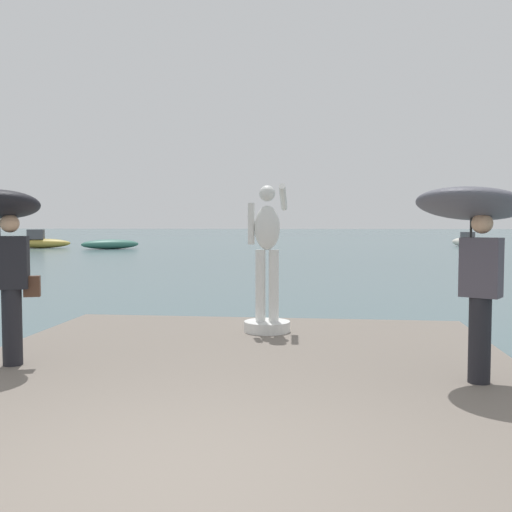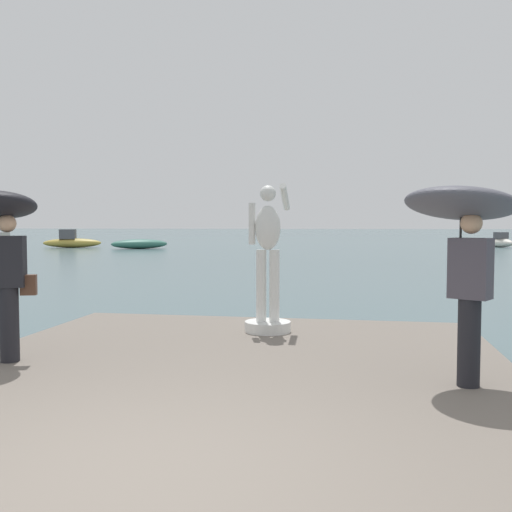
{
  "view_description": "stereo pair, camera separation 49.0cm",
  "coord_description": "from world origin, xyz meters",
  "px_view_note": "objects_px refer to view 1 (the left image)",
  "views": [
    {
      "loc": [
        0.95,
        -3.53,
        2.02
      ],
      "look_at": [
        0.0,
        4.81,
        1.55
      ],
      "focal_mm": 40.36,
      "sensor_mm": 36.0,
      "label": 1
    },
    {
      "loc": [
        1.43,
        -3.46,
        2.02
      ],
      "look_at": [
        0.0,
        4.81,
        1.55
      ],
      "focal_mm": 40.36,
      "sensor_mm": 36.0,
      "label": 2
    }
  ],
  "objects_px": {
    "statue_white_figure": "(267,272)",
    "boat_near": "(40,242)",
    "onlooker_left": "(3,231)",
    "boat_leftward": "(466,241)",
    "boat_rightward": "(110,244)",
    "onlooker_right": "(474,226)"
  },
  "relations": [
    {
      "from": "statue_white_figure",
      "to": "onlooker_right",
      "type": "distance_m",
      "value": 3.48
    },
    {
      "from": "statue_white_figure",
      "to": "boat_near",
      "type": "bearing_deg",
      "value": 121.31
    },
    {
      "from": "onlooker_left",
      "to": "onlooker_right",
      "type": "relative_size",
      "value": 1.0
    },
    {
      "from": "onlooker_right",
      "to": "boat_rightward",
      "type": "bearing_deg",
      "value": 115.54
    },
    {
      "from": "onlooker_left",
      "to": "onlooker_right",
      "type": "distance_m",
      "value": 5.14
    },
    {
      "from": "boat_leftward",
      "to": "onlooker_left",
      "type": "bearing_deg",
      "value": -109.32
    },
    {
      "from": "onlooker_right",
      "to": "boat_leftward",
      "type": "relative_size",
      "value": 0.52
    },
    {
      "from": "boat_near",
      "to": "boat_rightward",
      "type": "height_order",
      "value": "boat_near"
    },
    {
      "from": "onlooker_left",
      "to": "boat_near",
      "type": "height_order",
      "value": "onlooker_left"
    },
    {
      "from": "boat_leftward",
      "to": "onlooker_right",
      "type": "bearing_deg",
      "value": -103.52
    },
    {
      "from": "onlooker_right",
      "to": "boat_near",
      "type": "distance_m",
      "value": 47.03
    },
    {
      "from": "statue_white_figure",
      "to": "boat_rightward",
      "type": "bearing_deg",
      "value": 114.02
    },
    {
      "from": "boat_leftward",
      "to": "boat_rightward",
      "type": "bearing_deg",
      "value": -164.21
    },
    {
      "from": "boat_rightward",
      "to": "boat_leftward",
      "type": "bearing_deg",
      "value": 15.79
    },
    {
      "from": "statue_white_figure",
      "to": "boat_near",
      "type": "xyz_separation_m",
      "value": [
        -22.69,
        37.31,
        -0.77
      ]
    },
    {
      "from": "statue_white_figure",
      "to": "boat_leftward",
      "type": "height_order",
      "value": "statue_white_figure"
    },
    {
      "from": "statue_white_figure",
      "to": "onlooker_left",
      "type": "xyz_separation_m",
      "value": [
        -2.79,
        -2.38,
        0.65
      ]
    },
    {
      "from": "statue_white_figure",
      "to": "boat_leftward",
      "type": "relative_size",
      "value": 0.57
    },
    {
      "from": "statue_white_figure",
      "to": "boat_near",
      "type": "relative_size",
      "value": 0.44
    },
    {
      "from": "boat_near",
      "to": "onlooker_left",
      "type": "bearing_deg",
      "value": -63.37
    },
    {
      "from": "boat_leftward",
      "to": "boat_near",
      "type": "bearing_deg",
      "value": -168.74
    },
    {
      "from": "onlooker_right",
      "to": "boat_leftward",
      "type": "height_order",
      "value": "onlooker_right"
    }
  ]
}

